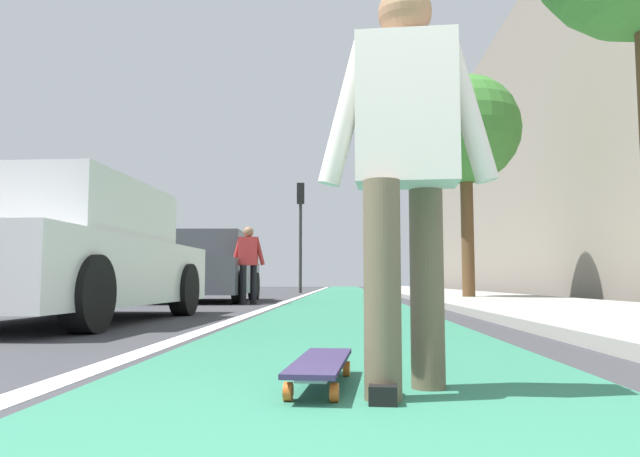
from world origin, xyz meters
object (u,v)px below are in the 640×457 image
(parked_car_mid, at_px, (209,269))
(street_tree_mid, at_px, (465,131))
(skateboard, at_px, (321,365))
(skater_person, at_px, (406,156))
(pedestrian_distant, at_px, (248,260))
(traffic_light, at_px, (301,217))
(parked_car_near, at_px, (66,255))

(parked_car_mid, relative_size, street_tree_mid, 0.84)
(skateboard, relative_size, skater_person, 0.52)
(street_tree_mid, bearing_deg, skateboard, 165.29)
(skateboard, xyz_separation_m, pedestrian_distant, (9.00, 1.74, 0.76))
(skater_person, relative_size, pedestrian_distant, 1.09)
(traffic_light, relative_size, street_tree_mid, 0.82)
(parked_car_near, height_order, pedestrian_distant, pedestrian_distant)
(street_tree_mid, distance_m, pedestrian_distant, 5.85)
(traffic_light, bearing_deg, parked_car_mid, 172.52)
(skater_person, bearing_deg, parked_car_near, 39.24)
(skateboard, xyz_separation_m, skater_person, (-0.15, -0.35, 0.84))
(parked_car_mid, bearing_deg, street_tree_mid, -85.10)
(skateboard, height_order, parked_car_mid, parked_car_mid)
(parked_car_near, relative_size, pedestrian_distant, 2.96)
(parked_car_mid, xyz_separation_m, pedestrian_distant, (-1.48, -1.10, 0.14))
(street_tree_mid, height_order, pedestrian_distant, street_tree_mid)
(traffic_light, bearing_deg, street_tree_mid, -154.69)
(parked_car_mid, bearing_deg, skateboard, -164.83)
(parked_car_near, bearing_deg, skater_person, -140.76)
(traffic_light, bearing_deg, pedestrian_distant, 179.01)
(parked_car_mid, height_order, traffic_light, traffic_light)
(skateboard, height_order, traffic_light, traffic_light)
(parked_car_mid, bearing_deg, parked_car_near, 179.50)
(parked_car_mid, xyz_separation_m, traffic_light, (9.85, -1.29, 2.21))
(skateboard, distance_m, parked_car_near, 4.84)
(skater_person, bearing_deg, skateboard, 66.71)
(traffic_light, distance_m, pedestrian_distant, 11.52)
(parked_car_mid, distance_m, pedestrian_distant, 1.85)
(parked_car_mid, relative_size, pedestrian_distant, 2.88)
(traffic_light, height_order, street_tree_mid, street_tree_mid)
(skater_person, xyz_separation_m, street_tree_mid, (11.12, -2.54, 2.92))
(skateboard, relative_size, parked_car_mid, 0.20)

